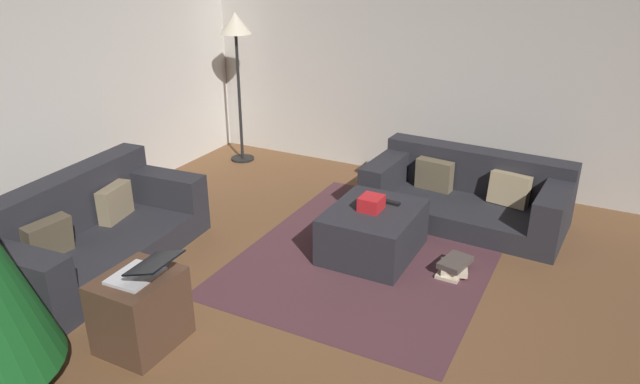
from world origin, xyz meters
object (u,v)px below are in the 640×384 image
object	(u,v)px
couch_right	(468,194)
tv_remote	(391,202)
couch_left	(89,232)
laptop	(142,271)
ottoman	(373,232)
side_table	(141,311)
gift_box	(371,203)
corner_lamp	(236,35)
book_stack	(454,267)

from	to	relation	value
couch_right	tv_remote	world-z (taller)	couch_right
couch_left	laptop	xyz separation A→B (m)	(-0.62, -1.20, 0.30)
ottoman	side_table	size ratio (longest dim) A/B	1.65
gift_box	corner_lamp	xyz separation A→B (m)	(1.47, 2.31, 1.02)
laptop	book_stack	distance (m)	2.43
couch_right	corner_lamp	size ratio (longest dim) A/B	1.07
ottoman	corner_lamp	xyz separation A→B (m)	(1.45, 2.33, 1.29)
laptop	corner_lamp	bearing A→B (deg)	24.76
couch_right	couch_left	bearing A→B (deg)	44.97
ottoman	tv_remote	world-z (taller)	tv_remote
couch_left	couch_right	xyz separation A→B (m)	(2.30, -2.55, -0.03)
ottoman	gift_box	size ratio (longest dim) A/B	4.34
couch_left	ottoman	distance (m)	2.35
corner_lamp	couch_left	bearing A→B (deg)	-173.31
couch_right	gift_box	bearing A→B (deg)	66.38
book_stack	ottoman	bearing A→B (deg)	88.68
ottoman	side_table	xyz separation A→B (m)	(-1.84, 0.88, 0.05)
couch_left	tv_remote	distance (m)	2.52
ottoman	couch_right	bearing A→B (deg)	-26.14
tv_remote	corner_lamp	size ratio (longest dim) A/B	0.09
corner_lamp	side_table	bearing A→B (deg)	-156.17
corner_lamp	tv_remote	bearing A→B (deg)	-117.85
gift_box	couch_right	bearing A→B (deg)	-26.58
gift_box	tv_remote	distance (m)	0.22
couch_left	book_stack	distance (m)	2.98
couch_left	ottoman	xyz separation A→B (m)	(1.21, -2.02, -0.07)
laptop	corner_lamp	xyz separation A→B (m)	(3.28, 1.51, 0.92)
ottoman	corner_lamp	size ratio (longest dim) A/B	0.49
ottoman	book_stack	size ratio (longest dim) A/B	2.62
ottoman	laptop	world-z (taller)	laptop
ottoman	gift_box	world-z (taller)	gift_box
book_stack	corner_lamp	world-z (taller)	corner_lamp
gift_box	corner_lamp	bearing A→B (deg)	57.58
couch_left	gift_box	distance (m)	2.33
laptop	corner_lamp	world-z (taller)	corner_lamp
gift_box	tv_remote	xyz separation A→B (m)	(0.19, -0.10, -0.05)
couch_left	ottoman	world-z (taller)	couch_left
gift_box	side_table	size ratio (longest dim) A/B	0.38
ottoman	corner_lamp	bearing A→B (deg)	58.07
gift_box	book_stack	size ratio (longest dim) A/B	0.60
tv_remote	corner_lamp	world-z (taller)	corner_lamp
gift_box	side_table	bearing A→B (deg)	154.77
couch_right	laptop	bearing A→B (deg)	68.20
couch_right	book_stack	size ratio (longest dim) A/B	5.73
laptop	corner_lamp	size ratio (longest dim) A/B	0.25
couch_left	corner_lamp	xyz separation A→B (m)	(2.66, 0.31, 1.22)
gift_box	laptop	distance (m)	1.99
ottoman	gift_box	bearing A→B (deg)	130.97
gift_box	corner_lamp	world-z (taller)	corner_lamp
tv_remote	couch_right	bearing A→B (deg)	-20.79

